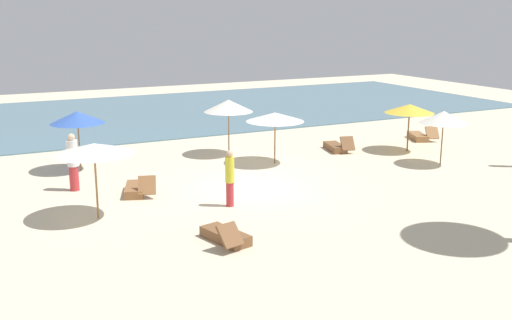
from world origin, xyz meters
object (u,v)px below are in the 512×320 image
object	(u,v)px
lounger_4	(136,189)
umbrella_1	(94,149)
umbrella_5	(228,106)
umbrella_4	(410,109)
person_1	(73,162)
lounger_2	(226,236)
umbrella_3	(444,117)
umbrella_2	(275,117)
person_0	(230,178)
umbrella_0	(77,117)
lounger_1	(336,147)
lounger_3	(419,136)

from	to	relation	value
lounger_4	umbrella_1	bearing A→B (deg)	-131.09
umbrella_5	umbrella_4	bearing A→B (deg)	-21.27
umbrella_4	person_1	distance (m)	14.06
lounger_2	lounger_4	distance (m)	5.38
umbrella_3	umbrella_5	world-z (taller)	umbrella_5
umbrella_4	umbrella_5	distance (m)	7.74
umbrella_2	lounger_2	size ratio (longest dim) A/B	1.29
person_0	lounger_4	bearing A→B (deg)	131.40
person_0	umbrella_1	bearing A→B (deg)	170.47
umbrella_3	person_1	xyz separation A→B (m)	(-13.59, 2.76, -0.90)
umbrella_1	umbrella_5	xyz separation A→B (m)	(6.74, 5.79, 0.00)
umbrella_0	person_1	distance (m)	2.86
umbrella_4	lounger_1	xyz separation A→B (m)	(-2.74, 1.40, -1.68)
umbrella_0	umbrella_3	size ratio (longest dim) A/B	1.07
umbrella_0	lounger_2	bearing A→B (deg)	-77.97
umbrella_2	person_0	world-z (taller)	umbrella_2
umbrella_1	umbrella_5	bearing A→B (deg)	40.68
umbrella_3	person_0	bearing A→B (deg)	-173.22
umbrella_1	umbrella_4	bearing A→B (deg)	12.09
lounger_1	person_0	world-z (taller)	person_0
umbrella_0	person_0	bearing A→B (deg)	-62.94
umbrella_0	umbrella_3	world-z (taller)	umbrella_0
umbrella_2	umbrella_3	bearing A→B (deg)	-28.34
umbrella_2	lounger_4	distance (m)	6.55
umbrella_4	lounger_4	size ratio (longest dim) A/B	1.18
umbrella_1	umbrella_3	size ratio (longest dim) A/B	1.07
umbrella_2	umbrella_0	bearing A→B (deg)	162.71
person_0	umbrella_0	bearing A→B (deg)	117.06
umbrella_5	lounger_2	world-z (taller)	umbrella_5
umbrella_0	umbrella_5	bearing A→B (deg)	-0.17
lounger_4	umbrella_2	bearing A→B (deg)	15.46
lounger_2	person_1	bearing A→B (deg)	111.76
lounger_2	umbrella_1	bearing A→B (deg)	127.11
umbrella_0	person_1	size ratio (longest dim) A/B	1.17
umbrella_2	umbrella_5	world-z (taller)	umbrella_5
umbrella_1	lounger_2	xyz separation A→B (m)	(2.57, -3.40, -1.91)
umbrella_4	lounger_3	distance (m)	3.15
umbrella_1	lounger_1	size ratio (longest dim) A/B	1.30
lounger_4	person_1	world-z (taller)	person_1
umbrella_2	umbrella_5	xyz separation A→B (m)	(-1.01, 2.21, 0.21)
umbrella_3	umbrella_5	distance (m)	8.61
umbrella_4	person_1	size ratio (longest dim) A/B	1.07
lounger_4	umbrella_4	bearing A→B (deg)	5.05
person_1	umbrella_1	bearing A→B (deg)	-88.59
lounger_1	lounger_2	distance (m)	11.63
umbrella_2	person_1	size ratio (longest dim) A/B	1.17
person_1	umbrella_4	bearing A→B (deg)	-1.05
person_1	umbrella_2	bearing A→B (deg)	2.50
umbrella_1	umbrella_2	bearing A→B (deg)	24.83
lounger_3	person_1	world-z (taller)	person_1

